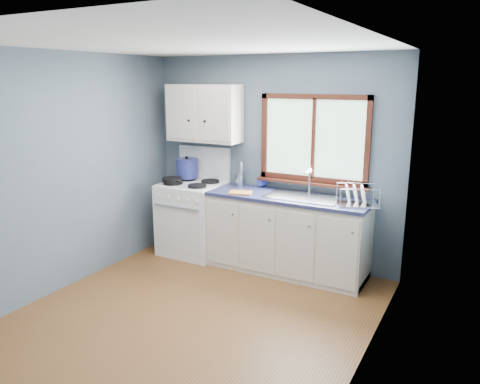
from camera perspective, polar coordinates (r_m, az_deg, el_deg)
The scene contains 19 objects.
floor at distance 4.63m, azimuth -6.08°, elevation -15.16°, with size 3.20×3.60×0.02m, color brown.
ceiling at distance 4.07m, azimuth -7.00°, elevation 17.73°, with size 3.20×3.60×0.02m, color white.
wall_back at distance 5.72m, azimuth 3.91°, elevation 3.88°, with size 3.20×0.02×2.50m, color slate.
wall_front at distance 2.94m, azimuth -27.20°, elevation -6.96°, with size 3.20×0.02×2.50m, color slate.
wall_left at distance 5.25m, azimuth -21.11°, elevation 2.12°, with size 0.02×3.60×2.50m, color slate.
wall_right at distance 3.53m, azimuth 15.50°, elevation -2.66°, with size 0.02×3.60×2.50m, color slate.
gas_range at distance 6.06m, azimuth -5.75°, elevation -2.95°, with size 0.76×0.69×1.36m.
base_cabinets at distance 5.51m, azimuth 5.76°, elevation -5.58°, with size 1.85×0.60×0.88m.
countertop at distance 5.37m, azimuth 5.88°, elevation -0.63°, with size 1.89×0.64×0.04m, color #1D2142.
sink at distance 5.31m, azimuth 7.66°, elevation -1.27°, with size 0.84×0.46×0.44m.
window at distance 5.45m, azimuth 8.92°, elevation 5.67°, with size 1.36×0.10×1.03m.
upper_cabinets at distance 5.90m, azimuth -4.40°, elevation 9.55°, with size 0.95×0.35×0.70m.
skillet at distance 5.92m, azimuth -8.24°, elevation 1.48°, with size 0.40×0.33×0.05m.
stockpot at distance 6.13m, azimuth -6.49°, elevation 2.92°, with size 0.36×0.36×0.28m.
utensil_crock at distance 5.85m, azimuth -0.01°, elevation 1.55°, with size 0.12×0.12×0.34m.
thermos at distance 5.78m, azimuth 0.02°, elevation 2.24°, with size 0.07×0.07×0.31m, color silver.
soap_bottle at distance 5.72m, azimuth 2.38°, elevation 1.94°, with size 0.11×0.11×0.27m, color blue.
dish_towel at distance 5.42m, azimuth 0.06°, elevation -0.08°, with size 0.26×0.19×0.02m, color #C67233.
dish_rack at distance 5.08m, azimuth 14.01°, elevation -0.87°, with size 0.51×0.46×0.22m.
Camera 1 is at (2.34, -3.32, 2.20)m, focal length 35.00 mm.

